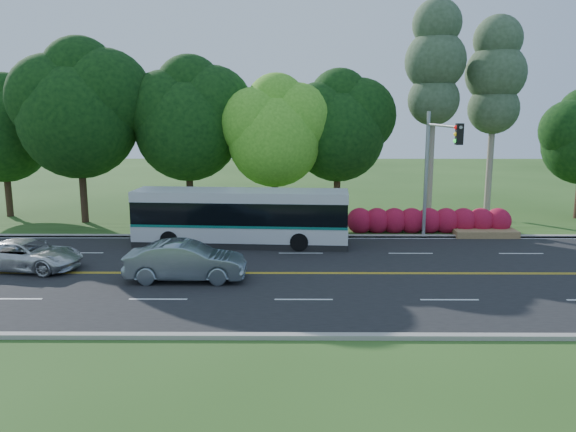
{
  "coord_description": "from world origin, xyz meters",
  "views": [
    {
      "loc": [
        -0.97,
        -23.7,
        7.02
      ],
      "look_at": [
        -1.12,
        2.0,
        2.19
      ],
      "focal_mm": 35.0,
      "sensor_mm": 36.0,
      "label": 1
    }
  ],
  "objects_px": {
    "sedan": "(186,261)",
    "suv": "(28,255)",
    "traffic_signal": "(436,157)",
    "transit_bus": "(241,218)"
  },
  "relations": [
    {
      "from": "suv",
      "to": "traffic_signal",
      "type": "bearing_deg",
      "value": -66.67
    },
    {
      "from": "transit_bus",
      "to": "suv",
      "type": "bearing_deg",
      "value": -148.3
    },
    {
      "from": "sedan",
      "to": "traffic_signal",
      "type": "bearing_deg",
      "value": -61.43
    },
    {
      "from": "sedan",
      "to": "suv",
      "type": "relative_size",
      "value": 1.03
    },
    {
      "from": "transit_bus",
      "to": "suv",
      "type": "distance_m",
      "value": 10.32
    },
    {
      "from": "transit_bus",
      "to": "suv",
      "type": "height_order",
      "value": "transit_bus"
    },
    {
      "from": "transit_bus",
      "to": "sedan",
      "type": "xyz_separation_m",
      "value": [
        -1.74,
        -6.33,
        -0.63
      ]
    },
    {
      "from": "transit_bus",
      "to": "sedan",
      "type": "height_order",
      "value": "transit_bus"
    },
    {
      "from": "transit_bus",
      "to": "suv",
      "type": "relative_size",
      "value": 2.35
    },
    {
      "from": "traffic_signal",
      "to": "transit_bus",
      "type": "relative_size",
      "value": 0.62
    }
  ]
}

